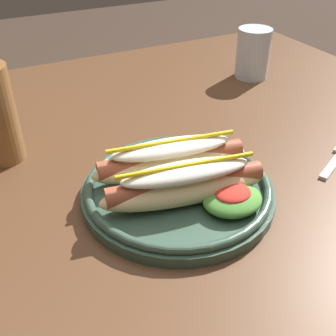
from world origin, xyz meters
TOP-DOWN VIEW (x-y plane):
  - dining_table at (0.00, 0.00)m, footprint 1.16×0.97m
  - hot_dog_plate at (-0.05, -0.12)m, footprint 0.26×0.26m
  - water_cup at (0.30, 0.19)m, footprint 0.07×0.07m

SIDE VIEW (x-z plane):
  - dining_table at x=0.00m, z-range 0.27..1.01m
  - hot_dog_plate at x=-0.05m, z-range 0.73..0.80m
  - water_cup at x=0.30m, z-range 0.74..0.85m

